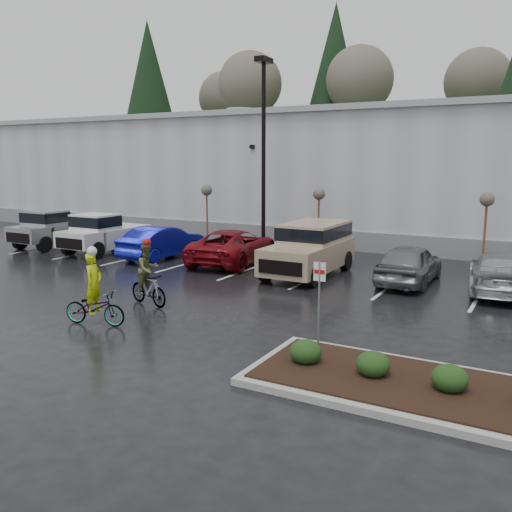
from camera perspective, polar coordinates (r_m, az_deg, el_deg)
The scene contains 22 objects.
ground at distance 14.87m, azimuth -7.54°, elevation -7.71°, with size 120.00×120.00×0.00m, color black.
warehouse at distance 34.41m, azimuth 14.79°, elevation 8.34°, with size 60.50×15.50×7.20m.
wooded_ridge at distance 57.00m, azimuth 20.54°, elevation 7.97°, with size 80.00×25.00×6.00m, color #263D19.
lamppost at distance 26.50m, azimuth 0.80°, elevation 12.63°, with size 0.50×1.00×9.22m.
sapling_west at distance 29.45m, azimuth -5.21°, elevation 6.59°, with size 0.60×0.60×3.20m.
sapling_mid at distance 26.37m, azimuth 6.64°, elevation 6.15°, with size 0.60×0.60×3.20m.
sapling_east at distance 24.54m, azimuth 23.13°, elevation 5.11°, with size 0.60×0.60×3.20m.
curb_island at distance 11.37m, azimuth 19.62°, elevation -13.60°, with size 8.00×3.00×0.15m, color gray.
mulch_bed at distance 11.33m, azimuth 19.65°, elevation -13.16°, with size 7.60×2.60×0.04m, color black.
shrub_a at distance 12.01m, azimuth 5.26°, elevation -10.00°, with size 0.70×0.70×0.52m, color #173713.
shrub_b at distance 11.53m, azimuth 12.23°, elevation -11.06°, with size 0.70×0.70×0.52m, color #173713.
shrub_c at distance 11.24m, azimuth 19.73°, elevation -12.02°, with size 0.70×0.70×0.52m, color #173713.
fire_lane_sign at distance 12.85m, azimuth 6.67°, elevation -4.04°, with size 0.30×0.05×2.20m.
pickup_silver at distance 30.46m, azimuth -19.95°, elevation 2.83°, with size 2.10×5.20×1.96m, color #9B9CA2, non-canonical shape.
pickup_white at distance 27.81m, azimuth -15.18°, elevation 2.45°, with size 2.10×5.20×1.96m, color silver, non-canonical shape.
car_blue at distance 25.48m, azimuth -9.84°, elevation 1.46°, with size 1.60×4.58×1.51m, color #0D1394.
car_red at distance 23.89m, azimuth -2.42°, elevation 1.02°, with size 2.49×5.40×1.50m, color maroon.
suv_tan at distance 21.39m, azimuth 5.55°, elevation 0.67°, with size 2.20×5.10×2.06m, color tan, non-canonical shape.
car_grey at distance 20.76m, azimuth 15.84°, elevation -0.77°, with size 1.76×4.37×1.49m, color slate.
car_far_silver at distance 20.44m, azimuth 24.28°, elevation -1.60°, with size 1.94×4.78×1.39m, color #A5A8AD.
cyclist_hivis at distance 15.65m, azimuth -16.63°, elevation -4.52°, with size 1.92×1.02×2.21m.
cyclist_olive at distance 17.30m, azimuth -11.29°, elevation -2.56°, with size 1.71×0.86×2.14m.
Camera 1 is at (8.47, -11.35, 4.54)m, focal length 38.00 mm.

